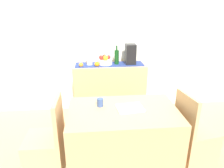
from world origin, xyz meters
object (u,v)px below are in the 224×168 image
Objects in this scene: fruit_bowl at (105,62)px; ceramic_vase at (89,58)px; coffee_cup at (100,102)px; dining_table at (123,139)px; chair_near_window at (47,151)px; open_book at (130,108)px; chair_by_corner at (194,143)px; wine_bottle at (117,57)px; sideboard_console at (110,90)px; coffee_maker at (130,54)px.

ceramic_vase reaches higher than fruit_bowl.
dining_table is at bearing -26.18° from coffee_cup.
open_book is at bearing 1.49° from chair_near_window.
dining_table is at bearing 179.82° from chair_by_corner.
ceramic_vase is 2.42× the size of coffee_cup.
open_book reaches higher than dining_table.
ceramic_vase is at bearing -180.00° from wine_bottle.
chair_by_corner is at bearing -0.08° from chair_near_window.
dining_table is at bearing -74.59° from ceramic_vase.
wine_bottle is 1.45m from dining_table.
dining_table is at bearing 0.02° from chair_near_window.
dining_table is (0.11, -1.30, -0.55)m from fruit_bowl.
chair_near_window is (-0.81, -1.30, -0.17)m from sideboard_console.
chair_near_window is 1.00× the size of chair_by_corner.
chair_near_window and chair_by_corner have the same top height.
wine_bottle reaches higher than coffee_cup.
coffee_cup is 0.10× the size of chair_by_corner.
wine_bottle is at bearing 180.00° from coffee_maker.
dining_table is 0.86m from chair_by_corner.
wine_bottle reaches higher than chair_near_window.
open_book is at bearing -84.95° from sideboard_console.
wine_bottle is (0.18, 0.00, 0.08)m from fruit_bowl.
chair_by_corner is (1.21, -1.31, -0.72)m from ceramic_vase.
coffee_maker is at bearing 72.40° from open_book.
chair_by_corner is (0.96, -1.31, -0.66)m from fruit_bowl.
coffee_cup is at bearing -114.49° from coffee_maker.
fruit_bowl is 0.79× the size of open_book.
coffee_maker is at bearing 112.90° from chair_by_corner.
wine_bottle is (0.12, 0.00, 0.56)m from sideboard_console.
ceramic_vase is 1.92m from chair_by_corner.
coffee_maker reaches higher than coffee_cup.
ceramic_vase reaches higher than dining_table.
dining_table is 4.19× the size of open_book.
dining_table is at bearing -169.99° from open_book.
fruit_bowl is 1.75m from chair_by_corner.
chair_near_window is (-0.49, -1.30, -0.72)m from ceramic_vase.
chair_near_window is (-0.61, -0.12, -0.52)m from coffee_cup.
wine_bottle is at bearing 0.00° from sideboard_console.
chair_by_corner is (0.85, -0.00, -0.10)m from dining_table.
fruit_bowl is 1.30m from open_book.
ceramic_vase is (-0.32, 0.00, 0.55)m from sideboard_console.
wine_bottle is at bearing 0.00° from ceramic_vase.
sideboard_console is 0.64m from ceramic_vase.
coffee_maker reaches higher than fruit_bowl.
chair_near_window is at bearing -110.68° from ceramic_vase.
chair_near_window is at bearing -131.44° from coffee_maker.
open_book is (-0.00, -1.28, -0.25)m from wine_bottle.
ceramic_vase is at bearing 105.41° from dining_table.
coffee_maker is 3.52× the size of coffee_cup.
open_book is at bearing -16.63° from coffee_cup.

